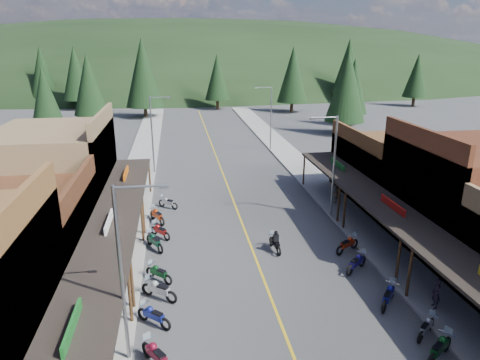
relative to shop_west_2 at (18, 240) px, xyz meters
name	(u,v)px	position (x,y,z in m)	size (l,w,h in m)	color
ground	(262,276)	(13.75, -1.70, -2.53)	(220.00, 220.00, 0.00)	#38383A
centerline	(224,176)	(13.75, 18.30, -2.53)	(0.15, 90.00, 0.01)	gold
sidewalk_west	(137,179)	(5.05, 18.30, -2.46)	(3.40, 94.00, 0.15)	gray
sidewalk_east	(305,172)	(22.45, 18.30, -2.46)	(3.40, 94.00, 0.15)	gray
shop_west_2	(18,240)	(0.00, 0.00, 0.00)	(10.90, 9.00, 6.20)	#3F2111
shop_west_3	(58,174)	(-0.03, 9.60, 0.99)	(10.90, 10.20, 8.20)	brown
shop_east_2	(467,198)	(27.54, 0.00, 0.99)	(10.90, 9.00, 8.20)	#562B19
shop_east_3	(393,171)	(27.51, 9.60, 0.00)	(10.90, 10.20, 6.20)	#4C2D16
streetlight_0	(124,268)	(6.80, -7.70, 1.93)	(2.16, 0.18, 8.00)	gray
streetlight_1	(153,131)	(6.80, 20.30, 1.93)	(2.16, 0.18, 8.00)	gray
streetlight_2	(332,162)	(20.71, 6.30, 1.93)	(2.16, 0.18, 8.00)	gray
streetlight_3	(270,115)	(20.71, 28.30, 1.93)	(2.16, 0.18, 8.00)	gray
ridge_hill	(187,81)	(13.75, 133.30, -2.53)	(310.00, 140.00, 60.00)	black
pine_1	(76,73)	(-10.25, 68.30, 4.70)	(5.88, 5.88, 12.50)	black
pine_2	(143,73)	(3.75, 56.30, 5.46)	(6.72, 6.72, 14.00)	black
pine_3	(217,77)	(17.75, 64.30, 3.95)	(5.04, 5.04, 11.00)	black
pine_4	(293,74)	(31.75, 58.30, 4.70)	(5.88, 5.88, 12.50)	black
pine_5	(348,66)	(47.75, 70.30, 5.46)	(6.72, 6.72, 14.00)	black
pine_6	(417,75)	(59.75, 62.30, 3.95)	(5.04, 5.04, 11.00)	black
pine_7	(42,72)	(-18.25, 74.30, 4.70)	(5.88, 5.88, 12.50)	black
pine_8	(45,98)	(-8.25, 38.30, 3.44)	(4.48, 4.48, 10.00)	black
pine_9	(353,86)	(37.75, 43.30, 3.85)	(4.93, 4.93, 10.80)	black
pine_10	(89,84)	(-4.25, 48.30, 4.25)	(5.38, 5.38, 11.60)	black
pine_11	(347,85)	(33.75, 36.30, 4.65)	(5.82, 5.82, 12.40)	black
bike_west_5	(156,354)	(7.87, -8.29, -1.90)	(0.74, 2.21, 1.26)	maroon
bike_west_6	(154,315)	(7.63, -5.43, -1.94)	(0.69, 2.06, 1.18)	navy
bike_west_7	(159,289)	(7.82, -3.23, -1.89)	(0.75, 2.24, 1.28)	#ABACB1
bike_west_8	(159,272)	(7.75, -1.36, -1.97)	(0.66, 1.99, 1.14)	#0C401A
bike_west_9	(154,241)	(7.36, 2.73, -1.91)	(0.73, 2.18, 1.25)	#0C3D29
bike_west_10	(160,230)	(7.67, 4.45, -1.96)	(0.67, 2.01, 1.15)	maroon
bike_west_11	(157,215)	(7.38, 7.20, -1.91)	(0.73, 2.18, 1.25)	#B9340D
bike_west_12	(168,202)	(8.17, 10.09, -1.99)	(0.63, 1.89, 1.08)	#AAABB0
bike_east_4	(440,347)	(19.92, -9.65, -1.92)	(0.72, 2.16, 1.23)	#0C3C16
bike_east_5	(426,326)	(20.21, -8.15, -2.00)	(0.62, 1.85, 1.06)	gray
bike_east_6	(389,295)	(19.65, -5.56, -1.91)	(0.72, 2.17, 1.24)	navy
bike_east_7	(357,262)	(19.43, -1.98, -1.93)	(0.71, 2.13, 1.22)	navy
bike_east_8	(348,244)	(19.86, 0.47, -1.94)	(0.70, 2.09, 1.19)	#A6260B
rider_on_bike	(275,242)	(15.21, 1.34, -1.92)	(0.90, 2.06, 1.52)	black
pedestrian_east_a	(436,293)	(21.83, -6.29, -1.57)	(0.59, 0.39, 1.62)	#251D2C
pedestrian_east_b	(336,193)	(22.22, 8.86, -1.53)	(0.83, 0.48, 1.70)	brown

